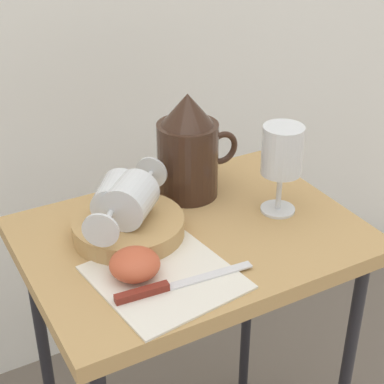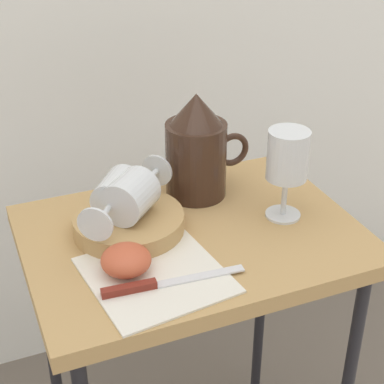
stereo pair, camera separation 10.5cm
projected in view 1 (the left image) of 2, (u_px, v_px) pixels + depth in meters
table at (192, 265)px, 1.12m from camera, size 0.58×0.42×0.68m
linen_napkin at (165, 277)px, 0.97m from camera, size 0.23×0.23×0.00m
basket_tray at (129, 227)px, 1.07m from camera, size 0.19×0.19×0.03m
pitcher at (188, 155)px, 1.17m from camera, size 0.17×0.12×0.20m
wine_glass_upright at (282, 155)px, 1.09m from camera, size 0.07×0.07×0.17m
wine_glass_tipped_near at (116, 199)px, 1.05m from camera, size 0.14×0.16×0.07m
wine_glass_tipped_far at (131, 199)px, 1.04m from camera, size 0.15×0.15×0.08m
apple_half_left at (135, 264)px, 0.96m from camera, size 0.08×0.08×0.04m
knife at (165, 287)px, 0.94m from camera, size 0.23×0.03×0.01m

